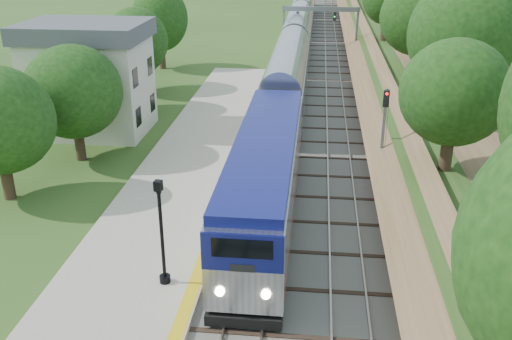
# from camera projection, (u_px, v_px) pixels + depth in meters

# --- Properties ---
(trackbed) EXTENTS (9.50, 170.00, 0.28)m
(trackbed) POSITION_uv_depth(u_px,v_px,m) (315.00, 54.00, 68.60)
(trackbed) COLOR #4C4944
(trackbed) RESTS_ON ground
(platform) EXTENTS (6.40, 68.00, 0.38)m
(platform) POSITION_uv_depth(u_px,v_px,m) (162.00, 223.00, 29.00)
(platform) COLOR #A59D85
(platform) RESTS_ON ground
(yellow_stripe) EXTENTS (0.55, 68.00, 0.01)m
(yellow_stripe) POSITION_uv_depth(u_px,v_px,m) (217.00, 222.00, 28.65)
(yellow_stripe) COLOR gold
(yellow_stripe) RESTS_ON platform
(embankment) EXTENTS (10.64, 170.00, 11.70)m
(embankment) POSITION_uv_depth(u_px,v_px,m) (387.00, 39.00, 67.04)
(embankment) COLOR brown
(embankment) RESTS_ON ground
(station_building) EXTENTS (8.60, 6.60, 8.00)m
(station_building) POSITION_uv_depth(u_px,v_px,m) (89.00, 77.00, 41.16)
(station_building) COLOR beige
(station_building) RESTS_ON ground
(signal_gantry) EXTENTS (8.40, 0.38, 6.20)m
(signal_gantry) POSITION_uv_depth(u_px,v_px,m) (320.00, 20.00, 62.11)
(signal_gantry) COLOR slate
(signal_gantry) RESTS_ON ground
(trees_behind_platform) EXTENTS (7.82, 53.32, 7.21)m
(trees_behind_platform) POSITION_uv_depth(u_px,v_px,m) (75.00, 110.00, 32.17)
(trees_behind_platform) COLOR #332316
(trees_behind_platform) RESTS_ON ground
(train) EXTENTS (3.00, 99.84, 4.41)m
(train) POSITION_uv_depth(u_px,v_px,m) (298.00, 40.00, 65.22)
(train) COLOR black
(train) RESTS_ON trackbed
(lamppost_far) EXTENTS (0.46, 0.46, 4.63)m
(lamppost_far) POSITION_uv_depth(u_px,v_px,m) (162.00, 239.00, 23.02)
(lamppost_far) COLOR black
(lamppost_far) RESTS_ON platform
(signal_farside) EXTENTS (0.32, 0.25, 5.82)m
(signal_farside) POSITION_uv_depth(u_px,v_px,m) (384.00, 128.00, 31.99)
(signal_farside) COLOR slate
(signal_farside) RESTS_ON ground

